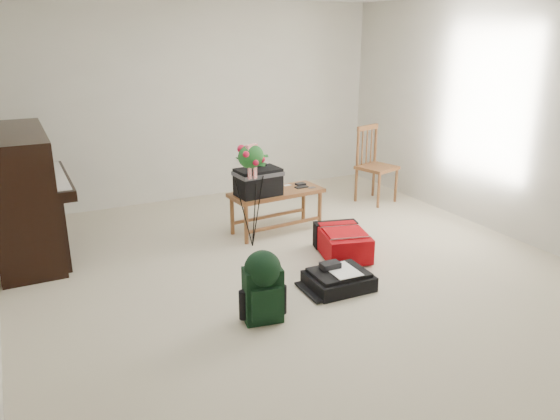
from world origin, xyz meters
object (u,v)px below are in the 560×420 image
bench (263,185)px  green_backpack (263,283)px  flower_stand (252,196)px  piano (24,197)px  red_suitcase (340,241)px  black_duffel (339,279)px  dining_chair (375,165)px

bench → green_backpack: 1.89m
bench → flower_stand: flower_stand is taller
piano → bench: piano is taller
red_suitcase → flower_stand: bearing=154.4°
black_duffel → flower_stand: bearing=104.6°
bench → black_duffel: 1.56m
piano → red_suitcase: bearing=-26.8°
red_suitcase → black_duffel: size_ratio=1.34×
red_suitcase → green_backpack: green_backpack is taller
bench → black_duffel: (0.03, -1.48, -0.48)m
dining_chair → green_backpack: dining_chair is taller
green_backpack → black_duffel: bearing=24.5°
flower_stand → bench: bearing=24.3°
piano → black_duffel: 3.14m
bench → red_suitcase: bearing=-67.0°
dining_chair → bench: bearing=177.8°
bench → green_backpack: size_ratio=1.83×
piano → red_suitcase: size_ratio=2.05×
bench → green_backpack: bench is taller
bench → dining_chair: 1.87m
red_suitcase → flower_stand: 1.00m
dining_chair → black_duffel: (-1.78, -1.93, -0.40)m
dining_chair → black_duffel: size_ratio=1.79×
red_suitcase → flower_stand: (-0.70, 0.59, 0.40)m
red_suitcase → green_backpack: (-1.24, -0.84, 0.18)m
flower_stand → black_duffel: bearing=-98.7°
piano → dining_chair: bearing=-1.2°
piano → black_duffel: (2.35, -2.02, -0.52)m
bench → dining_chair: bearing=9.7°
piano → green_backpack: piano is taller
dining_chair → red_suitcase: 1.92m
red_suitcase → bench: bearing=132.1°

